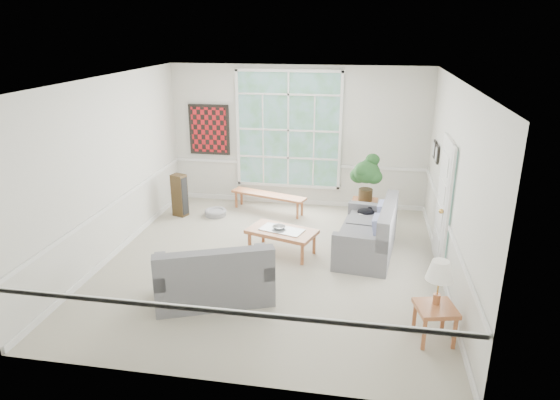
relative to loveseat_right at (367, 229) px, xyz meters
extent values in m
cube|color=#A6A08D|center=(-1.53, -0.64, -0.47)|extent=(5.50, 6.00, 0.01)
cube|color=white|center=(-1.53, -0.64, 2.54)|extent=(5.50, 6.00, 0.02)
cube|color=silver|center=(-1.53, 2.36, 1.04)|extent=(5.50, 0.02, 3.00)
cube|color=silver|center=(-1.53, -3.64, 1.04)|extent=(5.50, 0.02, 3.00)
cube|color=silver|center=(-4.28, -0.64, 1.04)|extent=(0.02, 6.00, 3.00)
cube|color=silver|center=(1.22, -0.64, 1.04)|extent=(0.02, 6.00, 3.00)
cube|color=white|center=(-1.73, 2.32, 1.19)|extent=(2.30, 0.08, 2.40)
cube|color=white|center=(1.18, -0.04, 0.59)|extent=(0.08, 0.90, 2.10)
cube|color=white|center=(1.18, -0.67, 0.69)|extent=(0.08, 0.26, 1.90)
cube|color=maroon|center=(-3.48, 2.31, 1.14)|extent=(0.90, 0.06, 1.10)
cube|color=black|center=(1.18, 1.11, 1.09)|extent=(0.04, 0.26, 0.32)
cube|color=black|center=(1.18, 1.51, 1.09)|extent=(0.04, 0.26, 0.32)
cube|color=slate|center=(0.00, 0.00, 0.00)|extent=(1.10, 1.81, 0.93)
cube|color=slate|center=(-2.14, -1.90, -0.02)|extent=(1.84, 1.40, 0.89)
cube|color=#AC6037|center=(-1.43, -0.23, -0.25)|extent=(1.29, 0.95, 0.43)
imported|color=#A5A5AA|center=(-1.49, -0.19, 0.00)|extent=(0.37, 0.37, 0.07)
cube|color=#AC6037|center=(-2.06, 1.75, -0.27)|extent=(1.68, 0.80, 0.39)
cube|color=#AC6037|center=(-0.05, 1.36, -0.21)|extent=(0.53, 0.53, 0.50)
cube|color=#AC6037|center=(0.87, -2.41, -0.22)|extent=(0.57, 0.57, 0.48)
cylinder|color=gray|center=(-3.10, 1.32, -0.40)|extent=(0.46, 0.46, 0.13)
cube|color=#3E2D17|center=(-3.82, 1.21, -0.02)|extent=(0.33, 0.29, 0.88)
ellipsoid|color=black|center=(-0.02, 0.61, 0.08)|extent=(0.33, 0.25, 0.15)
camera|label=1|loc=(-0.11, -8.02, 3.29)|focal=32.00mm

